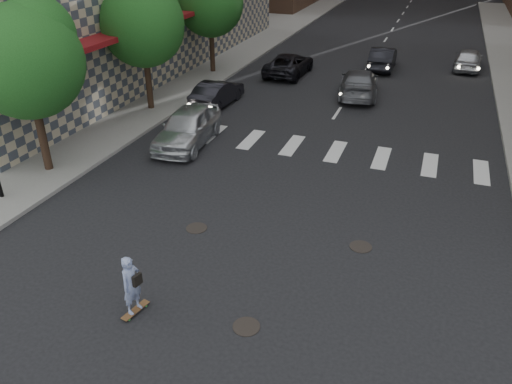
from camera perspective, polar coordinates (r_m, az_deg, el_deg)
ground at (r=15.09m, az=-1.95°, el=-7.89°), size 160.00×160.00×0.00m
sidewalk_left at (r=37.69m, az=-11.43°, el=14.34°), size 13.00×80.00×0.15m
tree_a at (r=20.59m, az=-24.57°, el=13.97°), size 4.20×4.20×6.60m
tree_b at (r=26.79m, az=-12.63°, el=18.62°), size 4.20×4.20×6.60m
manhole_a at (r=12.96m, az=-1.11°, el=-15.12°), size 0.70×0.70×0.02m
manhole_b at (r=16.69m, az=-6.81°, el=-4.11°), size 0.70×0.70×0.02m
manhole_c at (r=16.02m, az=11.88°, el=-6.13°), size 0.70×0.70×0.02m
skateboarder at (r=13.14m, az=-14.00°, el=-10.27°), size 0.51×0.89×1.73m
silver_sedan at (r=22.82m, az=-7.82°, el=7.38°), size 2.36×5.00×1.65m
traffic_car_a at (r=27.92m, az=-4.47°, el=11.20°), size 1.63×4.23×1.38m
traffic_car_b at (r=30.10m, az=11.69°, el=12.12°), size 2.75×5.41×1.50m
traffic_car_c at (r=33.96m, az=3.80°, el=14.37°), size 2.41×5.04×1.39m
traffic_car_d at (r=38.02m, az=23.12°, el=13.82°), size 2.02×4.38×1.45m
traffic_car_e at (r=36.35m, az=14.28°, el=14.62°), size 1.68×4.56×1.49m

